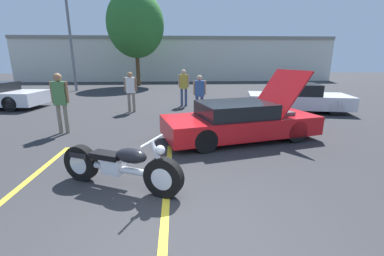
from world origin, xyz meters
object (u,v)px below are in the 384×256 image
Objects in this scene: parked_car_right_row at (297,98)px; spectator_near_motorcycle at (131,88)px; light_pole at (70,26)px; spectator_by_show_car at (60,98)px; spectator_midground at (184,85)px; tree_background at (136,24)px; motorcycle at (120,166)px; show_car_hood_open at (241,121)px; spectator_far_lot at (200,92)px.

spectator_near_motorcycle reaches higher than parked_car_right_row.
light_pole is 4.39× the size of spectator_by_show_car.
spectator_near_motorcycle is 3.56m from spectator_by_show_car.
spectator_midground is at bearing 175.25° from parked_car_right_row.
light_pole is at bearing -140.02° from tree_background.
motorcycle is 1.24× the size of spectator_by_show_car.
spectator_midground is (1.37, 8.17, 0.63)m from motorcycle.
parked_car_right_row is 7.25m from spectator_near_motorcycle.
light_pole is at bearing 123.17° from spectator_near_motorcycle.
light_pole is at bearing 108.09° from spectator_by_show_car.
show_car_hood_open is (8.96, -12.08, -3.87)m from light_pole.
show_car_hood_open is 3.39m from spectator_far_lot.
tree_background is 3.33× the size of motorcycle.
motorcycle is at bearing -82.29° from spectator_near_motorcycle.
show_car_hood_open reaches higher than spectator_by_show_car.
light_pole is 16.53m from motorcycle.
spectator_midground is at bearing 29.62° from spectator_near_motorcycle.
light_pole is 1.06× the size of tree_background.
tree_background is 14.95m from spectator_by_show_car.
light_pole is 1.75× the size of show_car_hood_open.
spectator_by_show_car is at bearing -130.54° from spectator_midground.
light_pole reaches higher than spectator_near_motorcycle.
spectator_midground reaches higher than spectator_near_motorcycle.
show_car_hood_open reaches higher than spectator_midground.
spectator_midground is (-1.46, 5.44, 0.51)m from show_car_hood_open.
light_pole is 3.54× the size of motorcycle.
spectator_midground is (3.58, -9.94, -3.87)m from tree_background.
spectator_far_lot is (8.07, -8.84, -3.45)m from light_pole.
light_pole reaches higher than show_car_hood_open.
tree_background is (3.93, 3.29, 0.51)m from light_pole.
spectator_far_lot is at bearing 91.22° from show_car_hood_open.
motorcycle is 3.94m from show_car_hood_open.
spectator_near_motorcycle is 0.93× the size of spectator_by_show_car.
motorcycle is at bearing -150.20° from show_car_hood_open.
tree_background is at bearing 88.88° from spectator_by_show_car.
spectator_near_motorcycle is 0.98× the size of spectator_midground.
parked_car_right_row is 5.18m from spectator_midground.
spectator_near_motorcycle reaches higher than spectator_far_lot.
spectator_far_lot is at bearing -17.21° from spectator_near_motorcycle.
light_pole reaches higher than spectator_midground.
spectator_by_show_car reaches higher than motorcycle.
spectator_midground is 2.27m from spectator_far_lot.
light_pole reaches higher than spectator_by_show_car.
parked_car_right_row is 4.44m from spectator_far_lot.
light_pole reaches higher than tree_background.
show_car_hood_open is at bearing -9.87° from spectator_by_show_car.
spectator_near_motorcycle is at bearing -150.38° from spectator_midground.
light_pole is 12.19m from spectator_by_show_car.
spectator_midground is at bearing 90.84° from show_car_hood_open.
spectator_midground is (-4.93, 1.48, 0.48)m from parked_car_right_row.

